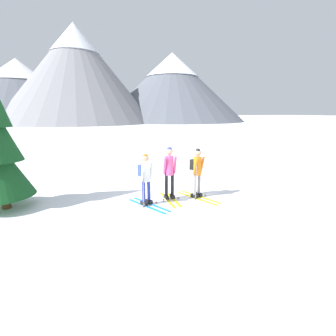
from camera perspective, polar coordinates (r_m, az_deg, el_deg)
ground_plane at (r=8.27m, az=0.95°, el=-7.68°), size 400.00×400.00×0.00m
skier_in_white at (r=7.60m, az=-5.38°, el=-2.08°), size 1.12×1.67×1.70m
skier_in_pink at (r=8.07m, az=0.36°, el=-0.58°), size 0.61×1.56×1.83m
skier_in_orange at (r=8.30m, az=7.00°, el=-0.54°), size 1.04×1.72×1.76m
mountain_ridge_distant at (r=77.91m, az=-15.28°, el=19.00°), size 90.86×50.53×25.91m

